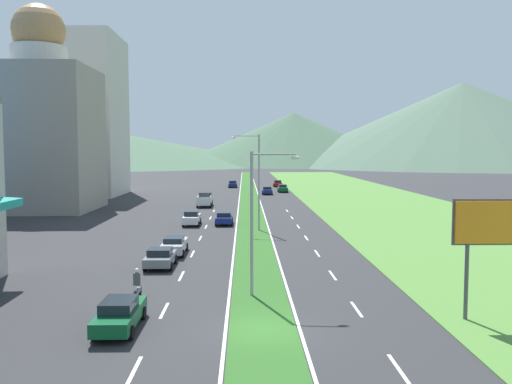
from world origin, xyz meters
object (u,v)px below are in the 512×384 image
(street_lamp_mid, at_px, (256,176))
(car_7, at_px, (267,190))
(car_3, at_px, (160,257))
(car_6, at_px, (224,218))
(car_1, at_px, (192,218))
(pickup_truck_0, at_px, (205,200))
(car_2, at_px, (174,245))
(car_4, at_px, (233,184))
(car_8, at_px, (278,183))
(motorcycle_rider, at_px, (137,287))
(billboard_roadside, at_px, (501,229))
(car_5, at_px, (283,188))
(car_0, at_px, (120,314))
(street_lamp_near, at_px, (258,213))

(street_lamp_mid, height_order, car_7, street_lamp_mid)
(car_3, height_order, car_6, car_6)
(car_1, bearing_deg, pickup_truck_0, 0.03)
(car_6, height_order, pickup_truck_0, pickup_truck_0)
(car_2, distance_m, car_4, 78.48)
(car_8, xyz_separation_m, motorcycle_rider, (-13.80, -93.98, -0.00))
(car_4, relative_size, car_7, 1.16)
(billboard_roadside, bearing_deg, pickup_truck_0, 108.71)
(car_4, xyz_separation_m, car_8, (10.37, 2.27, -0.04))
(street_lamp_mid, xyz_separation_m, car_8, (6.50, 67.98, -5.01))
(street_lamp_mid, relative_size, car_5, 2.34)
(billboard_roadside, relative_size, car_1, 1.40)
(car_2, distance_m, car_3, 4.90)
(car_8, height_order, pickup_truck_0, pickup_truck_0)
(car_4, height_order, motorcycle_rider, motorcycle_rider)
(car_1, height_order, motorcycle_rider, motorcycle_rider)
(motorcycle_rider, bearing_deg, car_8, -8.35)
(car_1, distance_m, motorcycle_rider, 30.18)
(car_2, bearing_deg, car_7, -9.67)
(car_3, relative_size, car_8, 0.87)
(car_1, relative_size, car_7, 1.05)
(car_5, relative_size, car_8, 0.93)
(street_lamp_mid, relative_size, car_4, 2.10)
(car_7, bearing_deg, car_1, -13.74)
(street_lamp_mid, bearing_deg, car_0, -102.89)
(street_lamp_near, distance_m, car_6, 30.49)
(billboard_roadside, distance_m, car_8, 98.31)
(car_3, bearing_deg, pickup_truck_0, -0.17)
(car_5, relative_size, motorcycle_rider, 2.16)
(car_1, xyz_separation_m, car_4, (3.30, 61.53, -0.03))
(car_3, relative_size, pickup_truck_0, 0.75)
(street_lamp_near, distance_m, car_2, 14.86)
(car_7, bearing_deg, car_8, 171.17)
(car_4, height_order, car_5, car_4)
(car_4, bearing_deg, billboard_roadside, -170.97)
(car_5, xyz_separation_m, pickup_truck_0, (-13.68, -27.12, 0.21))
(car_1, bearing_deg, car_5, -16.04)
(pickup_truck_0, xyz_separation_m, motorcycle_rider, (-0.12, -50.60, -0.24))
(car_4, height_order, car_8, car_4)
(car_0, height_order, motorcycle_rider, motorcycle_rider)
(street_lamp_near, height_order, street_lamp_mid, street_lamp_mid)
(car_0, distance_m, car_4, 96.85)
(car_6, bearing_deg, billboard_roadside, -156.79)
(car_0, relative_size, car_2, 0.99)
(car_5, bearing_deg, pickup_truck_0, -26.76)
(billboard_roadside, xyz_separation_m, motorcycle_rider, (-18.66, 4.13, -3.83))
(car_6, xyz_separation_m, car_7, (6.66, 41.68, 0.02))
(street_lamp_near, relative_size, street_lamp_mid, 0.83)
(car_7, bearing_deg, car_6, -9.08)
(billboard_roadside, bearing_deg, car_6, 113.21)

